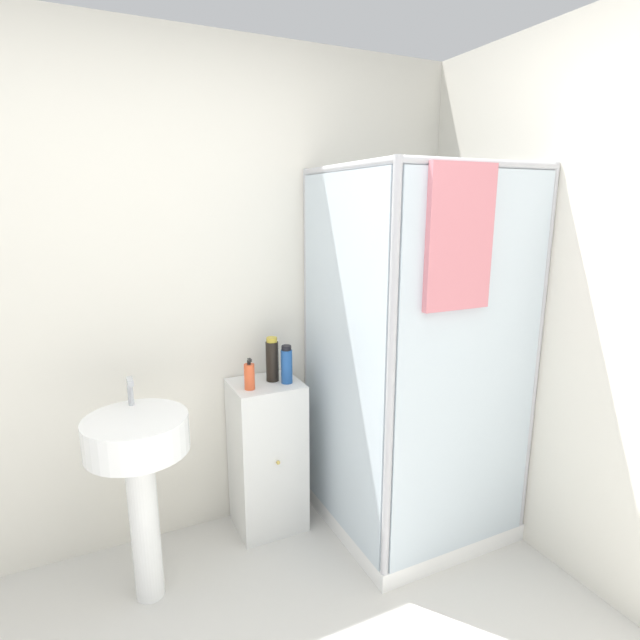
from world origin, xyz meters
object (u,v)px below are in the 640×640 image
(soap_dispenser, at_px, (249,376))
(shampoo_bottle_blue, at_px, (287,365))
(shampoo_bottle_tall_black, at_px, (272,360))
(sink, at_px, (139,461))

(soap_dispenser, xyz_separation_m, shampoo_bottle_blue, (0.20, 0.00, 0.03))
(shampoo_bottle_tall_black, bearing_deg, sink, -158.97)
(shampoo_bottle_tall_black, height_order, shampoo_bottle_blue, shampoo_bottle_tall_black)
(soap_dispenser, bearing_deg, shampoo_bottle_tall_black, 24.92)
(shampoo_bottle_blue, bearing_deg, sink, -164.74)
(sink, distance_m, shampoo_bottle_blue, 0.82)
(soap_dispenser, relative_size, shampoo_bottle_tall_black, 0.69)
(sink, height_order, shampoo_bottle_blue, shampoo_bottle_blue)
(sink, height_order, shampoo_bottle_tall_black, shampoo_bottle_tall_black)
(sink, bearing_deg, shampoo_bottle_blue, 15.26)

